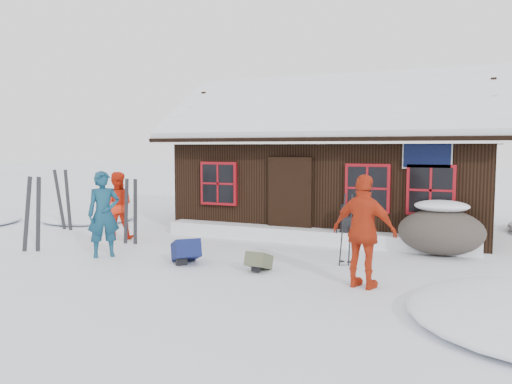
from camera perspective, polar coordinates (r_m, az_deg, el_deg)
ground at (r=10.74m, az=-5.00°, el=-7.26°), size 120.00×120.00×0.00m
mountain_hut at (r=14.66m, az=9.45°, el=2.22°), size 8.90×6.09×4.42m
snow_drift at (r=12.19m, az=6.30°, el=-4.94°), size 7.60×0.60×0.35m
snow_mounds at (r=11.82m, az=6.46°, el=-6.13°), size 20.60×13.20×0.48m
skier_teal at (r=10.93m, az=-17.01°, el=-2.43°), size 0.77×0.77×1.81m
skier_orange_left at (r=12.99m, az=-15.62°, el=-1.49°), size 1.04×0.98×1.69m
skier_orange_right at (r=8.31m, az=12.26°, el=-4.44°), size 1.17×0.70×1.87m
skier_crouched at (r=11.81m, az=10.15°, el=-3.72°), size 0.58×0.53×1.00m
boulder at (r=11.40m, az=20.39°, el=-4.11°), size 1.80×1.35×1.05m
ski_pair_left at (r=12.04m, az=-24.16°, el=-2.44°), size 0.54×0.17×1.72m
ski_pair_mid at (r=14.94m, az=-21.12°, el=-0.91°), size 0.58×0.15×1.74m
ski_pair_right at (r=12.24m, az=-14.13°, el=-2.29°), size 0.42×0.06×1.61m
ski_poles at (r=9.84m, az=10.28°, el=-4.39°), size 0.26×0.13×1.45m
backpack_blue at (r=10.08m, az=-8.00°, el=-7.08°), size 0.80×0.81×0.35m
backpack_olive at (r=9.37m, az=0.33°, el=-8.23°), size 0.39×0.50×0.27m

